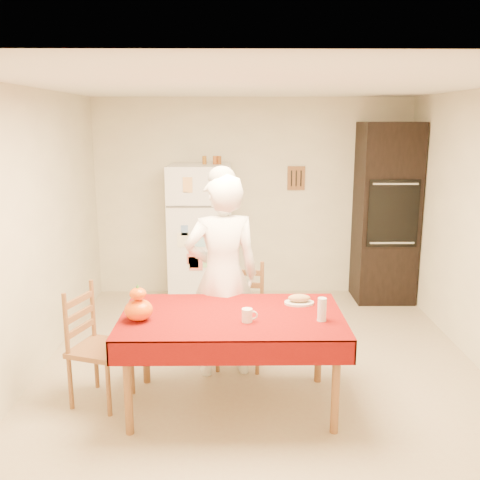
{
  "coord_description": "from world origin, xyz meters",
  "views": [
    {
      "loc": [
        -0.24,
        -4.53,
        2.22
      ],
      "look_at": [
        -0.18,
        0.2,
        1.15
      ],
      "focal_mm": 40.0,
      "sensor_mm": 36.0,
      "label": 1
    }
  ],
  "objects_px": {
    "chair_far": "(241,310)",
    "bread_plate": "(299,303)",
    "coffee_mug": "(247,315)",
    "pumpkin_lower": "(139,310)",
    "refrigerator": "(201,234)",
    "chair_left": "(93,341)",
    "oven_cabinet": "(386,213)",
    "wine_glass": "(322,309)",
    "dining_table": "(232,323)",
    "seated_woman": "(222,276)"
  },
  "relations": [
    {
      "from": "oven_cabinet",
      "to": "bread_plate",
      "type": "height_order",
      "value": "oven_cabinet"
    },
    {
      "from": "seated_woman",
      "to": "wine_glass",
      "type": "relative_size",
      "value": 10.17
    },
    {
      "from": "oven_cabinet",
      "to": "pumpkin_lower",
      "type": "distance_m",
      "value": 3.74
    },
    {
      "from": "chair_left",
      "to": "seated_woman",
      "type": "bearing_deg",
      "value": -46.11
    },
    {
      "from": "bread_plate",
      "to": "refrigerator",
      "type": "bearing_deg",
      "value": 112.17
    },
    {
      "from": "seated_woman",
      "to": "bread_plate",
      "type": "height_order",
      "value": "seated_woman"
    },
    {
      "from": "oven_cabinet",
      "to": "dining_table",
      "type": "height_order",
      "value": "oven_cabinet"
    },
    {
      "from": "oven_cabinet",
      "to": "chair_far",
      "type": "bearing_deg",
      "value": -135.0
    },
    {
      "from": "pumpkin_lower",
      "to": "wine_glass",
      "type": "distance_m",
      "value": 1.36
    },
    {
      "from": "chair_left",
      "to": "refrigerator",
      "type": "bearing_deg",
      "value": 2.46
    },
    {
      "from": "chair_far",
      "to": "pumpkin_lower",
      "type": "relative_size",
      "value": 4.47
    },
    {
      "from": "chair_far",
      "to": "coffee_mug",
      "type": "relative_size",
      "value": 9.5
    },
    {
      "from": "coffee_mug",
      "to": "wine_glass",
      "type": "xyz_separation_m",
      "value": [
        0.55,
        0.02,
        0.04
      ]
    },
    {
      "from": "dining_table",
      "to": "bread_plate",
      "type": "distance_m",
      "value": 0.6
    },
    {
      "from": "seated_woman",
      "to": "wine_glass",
      "type": "bearing_deg",
      "value": 125.59
    },
    {
      "from": "oven_cabinet",
      "to": "wine_glass",
      "type": "xyz_separation_m",
      "value": [
        -1.22,
        -2.72,
        -0.25
      ]
    },
    {
      "from": "refrigerator",
      "to": "oven_cabinet",
      "type": "xyz_separation_m",
      "value": [
        2.28,
        0.05,
        0.25
      ]
    },
    {
      "from": "seated_woman",
      "to": "bread_plate",
      "type": "distance_m",
      "value": 0.73
    },
    {
      "from": "dining_table",
      "to": "chair_far",
      "type": "xyz_separation_m",
      "value": [
        0.08,
        0.79,
        -0.18
      ]
    },
    {
      "from": "bread_plate",
      "to": "wine_glass",
      "type": "bearing_deg",
      "value": -71.75
    },
    {
      "from": "oven_cabinet",
      "to": "chair_far",
      "type": "height_order",
      "value": "oven_cabinet"
    },
    {
      "from": "oven_cabinet",
      "to": "wine_glass",
      "type": "bearing_deg",
      "value": -114.09
    },
    {
      "from": "seated_woman",
      "to": "bread_plate",
      "type": "bearing_deg",
      "value": 140.66
    },
    {
      "from": "refrigerator",
      "to": "bread_plate",
      "type": "height_order",
      "value": "refrigerator"
    },
    {
      "from": "oven_cabinet",
      "to": "chair_left",
      "type": "distance_m",
      "value": 3.94
    },
    {
      "from": "wine_glass",
      "to": "bread_plate",
      "type": "distance_m",
      "value": 0.4
    },
    {
      "from": "refrigerator",
      "to": "bread_plate",
      "type": "relative_size",
      "value": 7.08
    },
    {
      "from": "seated_woman",
      "to": "pumpkin_lower",
      "type": "xyz_separation_m",
      "value": [
        -0.61,
        -0.69,
        -0.05
      ]
    },
    {
      "from": "dining_table",
      "to": "wine_glass",
      "type": "bearing_deg",
      "value": -11.15
    },
    {
      "from": "dining_table",
      "to": "chair_left",
      "type": "bearing_deg",
      "value": 174.87
    },
    {
      "from": "refrigerator",
      "to": "chair_left",
      "type": "bearing_deg",
      "value": -106.17
    },
    {
      "from": "seated_woman",
      "to": "coffee_mug",
      "type": "bearing_deg",
      "value": 94.16
    },
    {
      "from": "oven_cabinet",
      "to": "pumpkin_lower",
      "type": "height_order",
      "value": "oven_cabinet"
    },
    {
      "from": "pumpkin_lower",
      "to": "wine_glass",
      "type": "height_order",
      "value": "wine_glass"
    },
    {
      "from": "refrigerator",
      "to": "dining_table",
      "type": "height_order",
      "value": "refrigerator"
    },
    {
      "from": "dining_table",
      "to": "wine_glass",
      "type": "distance_m",
      "value": 0.7
    },
    {
      "from": "seated_woman",
      "to": "bread_plate",
      "type": "xyz_separation_m",
      "value": [
        0.63,
        -0.34,
        -0.12
      ]
    },
    {
      "from": "oven_cabinet",
      "to": "dining_table",
      "type": "distance_m",
      "value": 3.23
    },
    {
      "from": "coffee_mug",
      "to": "pumpkin_lower",
      "type": "relative_size",
      "value": 0.47
    },
    {
      "from": "chair_far",
      "to": "bread_plate",
      "type": "xyz_separation_m",
      "value": [
        0.46,
        -0.55,
        0.26
      ]
    },
    {
      "from": "refrigerator",
      "to": "chair_left",
      "type": "distance_m",
      "value": 2.57
    },
    {
      "from": "dining_table",
      "to": "wine_glass",
      "type": "relative_size",
      "value": 9.66
    },
    {
      "from": "coffee_mug",
      "to": "bread_plate",
      "type": "bearing_deg",
      "value": 41.93
    },
    {
      "from": "oven_cabinet",
      "to": "seated_woman",
      "type": "bearing_deg",
      "value": -134.39
    },
    {
      "from": "oven_cabinet",
      "to": "wine_glass",
      "type": "distance_m",
      "value": 2.99
    },
    {
      "from": "refrigerator",
      "to": "dining_table",
      "type": "distance_m",
      "value": 2.58
    },
    {
      "from": "dining_table",
      "to": "pumpkin_lower",
      "type": "height_order",
      "value": "pumpkin_lower"
    },
    {
      "from": "chair_far",
      "to": "dining_table",
      "type": "bearing_deg",
      "value": -86.77
    },
    {
      "from": "refrigerator",
      "to": "bread_plate",
      "type": "distance_m",
      "value": 2.49
    },
    {
      "from": "dining_table",
      "to": "chair_far",
      "type": "bearing_deg",
      "value": 84.17
    }
  ]
}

